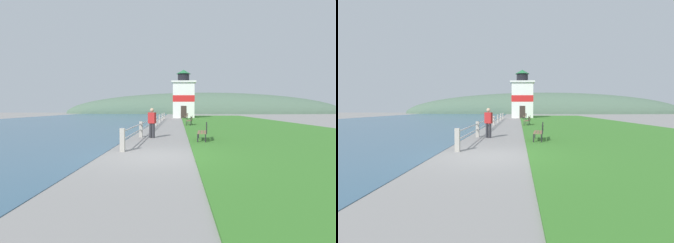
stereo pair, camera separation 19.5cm
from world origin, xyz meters
TOP-DOWN VIEW (x-y plane):
  - ground_plane at (0.00, 0.00)m, footprint 160.00×160.00m
  - grass_verge at (7.40, 18.32)m, footprint 12.00×54.95m
  - water_strip at (-13.90, 18.32)m, footprint 24.00×87.91m
  - seawall_railing at (-1.30, 16.07)m, footprint 0.18×30.32m
  - park_bench_near at (2.14, 4.23)m, footprint 0.64×1.71m
  - park_bench_midway at (1.98, 16.05)m, footprint 0.69×1.94m
  - park_bench_far at (2.02, 28.96)m, footprint 0.57×1.93m
  - lighthouse at (1.72, 34.81)m, footprint 3.99×3.99m
  - person_strolling at (-0.62, 5.68)m, footprint 0.46×0.36m
  - distant_hillside at (8.00, 66.63)m, footprint 80.00×16.00m

SIDE VIEW (x-z plane):
  - ground_plane at x=0.00m, z-range 0.00..0.00m
  - distant_hillside at x=8.00m, z-range -6.00..6.00m
  - water_strip at x=-13.90m, z-range 0.00..0.01m
  - grass_verge at x=7.40m, z-range 0.00..0.06m
  - seawall_railing at x=-1.30m, z-range 0.08..0.99m
  - park_bench_near at x=2.14m, z-range 0.07..1.01m
  - park_bench_midway at x=1.98m, z-range 0.07..1.01m
  - park_bench_far at x=2.02m, z-range 0.07..1.01m
  - person_strolling at x=-0.62m, z-range 0.07..1.75m
  - lighthouse at x=1.72m, z-range -0.56..7.42m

